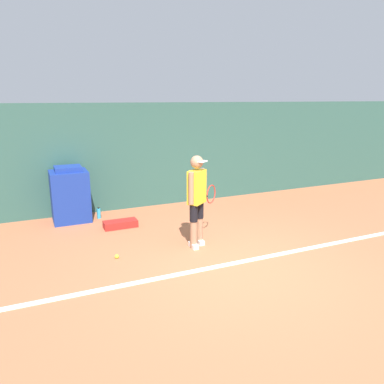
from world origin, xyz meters
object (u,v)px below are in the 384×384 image
Objects in this scene: tennis_ball at (117,256)px; tennis_player at (197,197)px; covered_chair at (70,195)px; equipment_bag at (120,224)px; water_bottle at (99,213)px.

tennis_player is at bearing -0.62° from tennis_ball.
covered_chair is (-0.44, 2.32, 0.53)m from tennis_ball.
covered_chair reaches higher than tennis_ball.
tennis_ball is 1.52m from equipment_bag.
tennis_player is 3.01m from covered_chair.
tennis_ball is (-1.43, 0.02, -0.85)m from tennis_player.
tennis_ball is at bearing -93.05° from water_bottle.
equipment_bag is (-1.02, 1.48, -0.82)m from tennis_player.
equipment_bag is at bearing 87.40° from tennis_player.
water_bottle is (0.55, -0.09, -0.45)m from covered_chair.
covered_chair is 1.30m from equipment_bag.
water_bottle is (0.12, 2.23, 0.08)m from tennis_ball.
equipment_bag is at bearing 74.40° from tennis_ball.
tennis_player is 1.37× the size of covered_chair.
covered_chair is at bearing 134.48° from equipment_bag.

